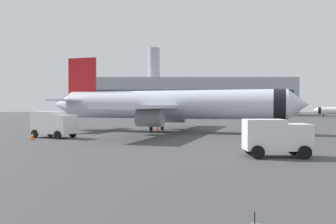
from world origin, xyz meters
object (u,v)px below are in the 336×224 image
(safety_cone_far, at_px, (155,128))
(safety_cone_near, at_px, (242,141))
(service_truck, at_px, (51,123))
(safety_cone_mid, at_px, (69,132))
(airplane_at_gate, at_px, (168,105))
(cargo_van, at_px, (274,136))
(safety_cone_outer, at_px, (30,136))

(safety_cone_far, bearing_deg, safety_cone_near, -65.18)
(service_truck, bearing_deg, safety_cone_near, -19.04)
(service_truck, height_order, safety_cone_far, service_truck)
(safety_cone_near, xyz_separation_m, safety_cone_mid, (-18.79, 11.09, -0.02))
(service_truck, relative_size, safety_cone_near, 7.45)
(airplane_at_gate, relative_size, safety_cone_near, 49.52)
(airplane_at_gate, xyz_separation_m, cargo_van, (7.24, -23.39, -2.21))
(airplane_at_gate, relative_size, safety_cone_mid, 52.28)
(service_truck, relative_size, safety_cone_outer, 6.39)
(airplane_at_gate, height_order, safety_cone_near, airplane_at_gate)
(safety_cone_outer, bearing_deg, safety_cone_near, -11.66)
(safety_cone_outer, bearing_deg, safety_cone_mid, 72.86)
(safety_cone_mid, distance_m, safety_cone_far, 12.58)
(airplane_at_gate, xyz_separation_m, safety_cone_far, (-1.73, 2.65, -3.34))
(cargo_van, bearing_deg, airplane_at_gate, 107.21)
(airplane_at_gate, bearing_deg, cargo_van, -72.79)
(airplane_at_gate, height_order, service_truck, airplane_at_gate)
(service_truck, distance_m, cargo_van, 24.78)
(cargo_van, bearing_deg, safety_cone_far, 109.01)
(airplane_at_gate, height_order, safety_cone_mid, airplane_at_gate)
(service_truck, xyz_separation_m, safety_cone_near, (19.50, -6.73, -1.26))
(safety_cone_far, relative_size, safety_cone_outer, 0.77)
(safety_cone_near, bearing_deg, service_truck, 160.96)
(safety_cone_mid, height_order, safety_cone_far, safety_cone_mid)
(safety_cone_mid, bearing_deg, safety_cone_outer, -107.14)
(cargo_van, xyz_separation_m, safety_cone_mid, (-19.34, 18.91, -1.12))
(airplane_at_gate, distance_m, safety_cone_far, 4.60)
(service_truck, distance_m, safety_cone_far, 16.01)
(safety_cone_near, bearing_deg, safety_cone_outer, 168.34)
(airplane_at_gate, bearing_deg, service_truck, -145.42)
(safety_cone_near, bearing_deg, safety_cone_far, 114.82)
(safety_cone_far, bearing_deg, cargo_van, -70.99)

